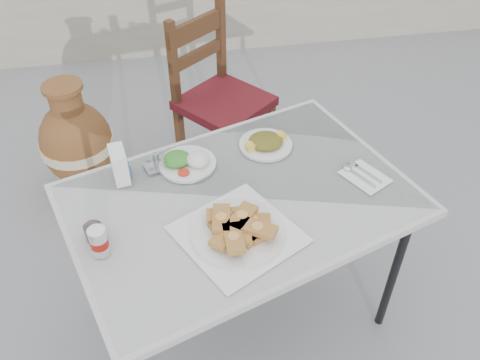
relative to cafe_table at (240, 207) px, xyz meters
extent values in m
plane|color=slate|center=(0.03, 0.12, -0.68)|extent=(80.00, 80.00, 0.00)
cylinder|color=black|center=(0.60, -0.14, -0.33)|extent=(0.03, 0.03, 0.68)
cylinder|color=black|center=(-0.60, 0.14, -0.33)|extent=(0.03, 0.03, 0.68)
cylinder|color=black|center=(0.39, 0.48, -0.33)|extent=(0.03, 0.03, 0.68)
cube|color=white|center=(0.00, 0.00, 0.03)|extent=(1.39, 1.15, 0.03)
cube|color=white|center=(0.00, 0.00, 0.05)|extent=(1.34, 1.10, 0.00)
cube|color=white|center=(-0.04, -0.18, 0.05)|extent=(0.47, 0.47, 0.00)
cylinder|color=silver|center=(-0.04, -0.18, 0.06)|extent=(0.31, 0.31, 0.02)
cylinder|color=silver|center=(-0.04, -0.18, 0.06)|extent=(0.32, 0.32, 0.01)
cylinder|color=silver|center=(-0.17, 0.21, 0.06)|extent=(0.22, 0.22, 0.01)
ellipsoid|color=silver|center=(-0.13, 0.20, 0.08)|extent=(0.09, 0.09, 0.05)
ellipsoid|color=#24681D|center=(-0.21, 0.22, 0.08)|extent=(0.11, 0.10, 0.04)
cylinder|color=red|center=(-0.19, 0.15, 0.07)|extent=(0.04, 0.04, 0.01)
cylinder|color=silver|center=(0.15, 0.27, 0.06)|extent=(0.21, 0.21, 0.01)
ellipsoid|color=#21721C|center=(0.15, 0.27, 0.08)|extent=(0.14, 0.13, 0.04)
cylinder|color=gold|center=(0.08, 0.24, 0.08)|extent=(0.05, 0.04, 0.04)
cylinder|color=gold|center=(0.22, 0.29, 0.08)|extent=(0.05, 0.04, 0.04)
cylinder|color=silver|center=(-0.48, -0.18, 0.10)|extent=(0.06, 0.06, 0.10)
cylinder|color=#A4110B|center=(-0.48, -0.18, 0.10)|extent=(0.06, 0.06, 0.03)
cylinder|color=#BBBBC3|center=(-0.48, -0.18, 0.15)|extent=(0.05, 0.05, 0.00)
cylinder|color=white|center=(-0.50, -0.11, 0.10)|extent=(0.07, 0.07, 0.09)
cylinder|color=black|center=(-0.50, -0.11, 0.08)|extent=(0.06, 0.06, 0.06)
cube|color=white|center=(-0.41, 0.18, 0.11)|extent=(0.07, 0.11, 0.13)
cube|color=blue|center=(-0.38, 0.18, 0.10)|extent=(0.03, 0.05, 0.07)
cube|color=#BBBBC3|center=(-0.28, 0.21, 0.06)|extent=(0.11, 0.10, 0.01)
cylinder|color=white|center=(-0.30, 0.19, 0.09)|extent=(0.02, 0.02, 0.05)
cylinder|color=white|center=(-0.26, 0.19, 0.09)|extent=(0.02, 0.02, 0.05)
cylinder|color=#BBBBC3|center=(-0.28, 0.23, 0.08)|extent=(0.02, 0.02, 0.04)
cube|color=white|center=(0.47, 0.02, 0.05)|extent=(0.19, 0.20, 0.00)
cube|color=#BBBBC3|center=(0.46, 0.01, 0.06)|extent=(0.07, 0.12, 0.00)
ellipsoid|color=#BBBBC3|center=(0.42, 0.08, 0.06)|extent=(0.03, 0.04, 0.01)
cube|color=#BBBBC3|center=(0.49, 0.03, 0.06)|extent=(0.07, 0.12, 0.00)
cube|color=#BBBBC3|center=(0.45, 0.09, 0.06)|extent=(0.03, 0.04, 0.00)
cube|color=#34180E|center=(0.07, 0.75, -0.45)|extent=(0.06, 0.06, 0.45)
cube|color=#34180E|center=(0.34, 0.97, -0.45)|extent=(0.06, 0.06, 0.45)
cube|color=#34180E|center=(-0.16, 1.02, -0.45)|extent=(0.06, 0.06, 0.45)
cube|color=#34180E|center=(0.12, 1.25, -0.45)|extent=(0.06, 0.06, 0.45)
cube|color=#5B1220|center=(0.09, 1.00, -0.21)|extent=(0.58, 0.58, 0.05)
cube|color=#34180E|center=(-0.16, 1.02, 0.02)|extent=(0.06, 0.06, 0.49)
cube|color=#34180E|center=(0.12, 1.25, 0.02)|extent=(0.06, 0.06, 0.49)
cube|color=#34180E|center=(-0.02, 1.14, 0.16)|extent=(0.33, 0.27, 0.10)
cube|color=#34180E|center=(-0.02, 1.14, 0.02)|extent=(0.33, 0.27, 0.06)
cylinder|color=brown|center=(-0.71, 0.98, -0.64)|extent=(0.29, 0.29, 0.07)
ellipsoid|color=brown|center=(-0.71, 0.98, -0.36)|extent=(0.38, 0.38, 0.48)
cylinder|color=beige|center=(-0.71, 0.98, -0.36)|extent=(0.39, 0.39, 0.05)
cylinder|color=brown|center=(-0.71, 0.98, -0.09)|extent=(0.16, 0.16, 0.15)
cylinder|color=brown|center=(-0.71, 0.98, -0.01)|extent=(0.20, 0.20, 0.02)
camera|label=1|loc=(-0.23, -1.28, 1.29)|focal=38.00mm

